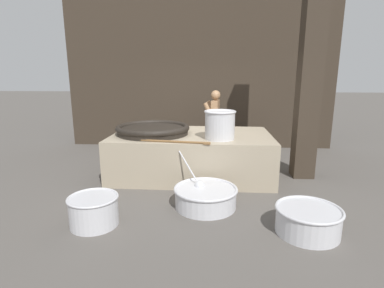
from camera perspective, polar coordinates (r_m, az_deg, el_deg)
ground_plane at (r=6.23m, az=0.00°, el=-5.70°), size 60.00×60.00×0.00m
back_wall at (r=8.47m, az=1.35°, el=14.67°), size 7.32×0.24×4.48m
support_pillar at (r=6.19m, az=21.72°, el=14.36°), size 0.40×0.40×4.48m
hearth_platform at (r=6.10m, az=0.00°, el=-1.94°), size 3.13×1.86×0.85m
giant_wok_near at (r=6.03m, az=-7.45°, el=2.79°), size 1.46×1.46×0.18m
stock_pot at (r=5.49m, az=5.33°, el=3.74°), size 0.58×0.58×0.53m
stirring_paddle at (r=5.20m, az=-2.63°, el=0.42°), size 1.24×0.22×0.04m
cook at (r=7.38m, az=4.37°, el=4.33°), size 0.41×0.62×1.64m
prep_bowl_vegetables at (r=4.70m, az=2.58°, el=-9.84°), size 0.99×1.13×0.73m
prep_bowl_meat at (r=4.24m, az=21.23°, el=-13.20°), size 0.84×0.84×0.35m
prep_bowl_extra at (r=4.36m, az=-18.22°, el=-11.74°), size 0.68×0.68×0.41m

